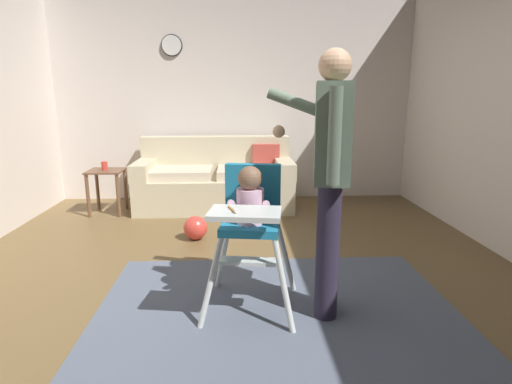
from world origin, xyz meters
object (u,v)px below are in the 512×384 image
at_px(adult_standing, 330,172).
at_px(sippy_cup, 105,166).
at_px(couch, 216,181).
at_px(wall_clock, 172,45).
at_px(high_chair, 251,211).
at_px(toy_ball, 196,228).
at_px(side_table, 107,182).

distance_m(adult_standing, sippy_cup, 3.22).
bearing_deg(couch, wall_clock, -131.28).
height_order(high_chair, sippy_cup, high_chair).
bearing_deg(couch, toy_ball, -6.93).
height_order(adult_standing, wall_clock, wall_clock).
distance_m(side_table, sippy_cup, 0.19).
distance_m(toy_ball, wall_clock, 2.55).
relative_size(adult_standing, wall_clock, 6.07).
xyz_separation_m(couch, adult_standing, (0.81, -2.65, 0.59)).
relative_size(high_chair, adult_standing, 0.59).
bearing_deg(adult_standing, wall_clock, -56.60).
xyz_separation_m(toy_ball, wall_clock, (-0.40, 1.69, 1.87)).
relative_size(toy_ball, side_table, 0.45).
distance_m(adult_standing, toy_ball, 1.91).
distance_m(couch, sippy_cup, 1.32).
xyz_separation_m(high_chair, side_table, (-1.61, 2.34, -0.28)).
xyz_separation_m(adult_standing, side_table, (-2.08, 2.43, -0.54)).
bearing_deg(high_chair, couch, -164.19).
xyz_separation_m(toy_ball, sippy_cup, (-1.13, 0.99, 0.45)).
distance_m(couch, high_chair, 2.61).
distance_m(sippy_cup, wall_clock, 1.74).
bearing_deg(wall_clock, adult_standing, -66.59).
bearing_deg(wall_clock, side_table, -135.98).
relative_size(sippy_cup, wall_clock, 0.37).
distance_m(adult_standing, side_table, 3.24).
distance_m(high_chair, adult_standing, 0.54).
distance_m(couch, adult_standing, 2.84).
xyz_separation_m(couch, high_chair, (0.34, -2.57, 0.33)).
height_order(couch, toy_ball, couch).
distance_m(toy_ball, sippy_cup, 1.57).
bearing_deg(couch, high_chair, 7.58).
bearing_deg(side_table, toy_ball, -41.30).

